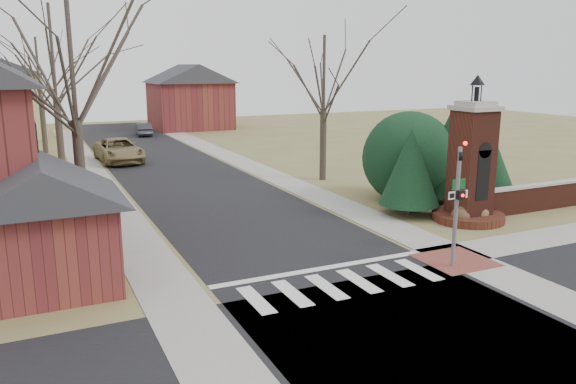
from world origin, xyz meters
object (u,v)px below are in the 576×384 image
brick_gate_monument (471,173)px  distant_car (144,129)px  sign_post (457,200)px  traffic_signal_pole (458,194)px  pickup_truck (119,150)px

brick_gate_monument → distant_car: bearing=100.6°
sign_post → brick_gate_monument: size_ratio=0.42×
traffic_signal_pole → distant_car: size_ratio=1.16×
pickup_truck → brick_gate_monument: bearing=-65.3°
sign_post → pickup_truck: (-8.40, 26.03, -1.10)m
brick_gate_monument → pickup_truck: size_ratio=1.06×
sign_post → distant_car: (-3.73, 41.13, -1.31)m
brick_gate_monument → distant_car: 38.82m
sign_post → pickup_truck: 27.38m
sign_post → brick_gate_monument: brick_gate_monument is taller
brick_gate_monument → traffic_signal_pole: bearing=-136.8°
brick_gate_monument → distant_car: (-7.14, 38.13, -1.52)m
traffic_signal_pole → distant_car: (-2.44, 42.55, -1.94)m
traffic_signal_pole → pickup_truck: (-7.10, 27.45, -1.74)m
brick_gate_monument → distant_car: brick_gate_monument is taller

